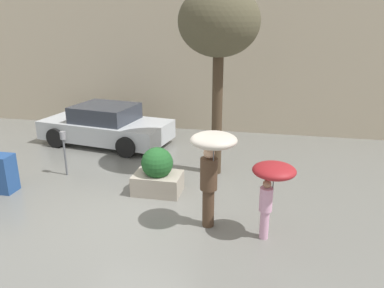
{
  "coord_description": "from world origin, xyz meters",
  "views": [
    {
      "loc": [
        2.62,
        -6.6,
        3.86
      ],
      "look_at": [
        0.93,
        1.6,
        1.05
      ],
      "focal_mm": 35.0,
      "sensor_mm": 36.0,
      "label": 1
    }
  ],
  "objects_px": {
    "person_adult": "(212,157)",
    "parked_car_near": "(106,126)",
    "street_tree": "(219,25)",
    "newspaper_box": "(3,173)",
    "parking_meter": "(64,144)",
    "planter_box": "(157,173)",
    "person_child": "(272,179)"
  },
  "relations": [
    {
      "from": "person_child",
      "to": "parking_meter",
      "type": "relative_size",
      "value": 1.25
    },
    {
      "from": "parked_car_near",
      "to": "newspaper_box",
      "type": "distance_m",
      "value": 3.96
    },
    {
      "from": "person_adult",
      "to": "street_tree",
      "type": "bearing_deg",
      "value": 144.3
    },
    {
      "from": "street_tree",
      "to": "planter_box",
      "type": "bearing_deg",
      "value": -128.5
    },
    {
      "from": "person_child",
      "to": "parked_car_near",
      "type": "height_order",
      "value": "person_child"
    },
    {
      "from": "street_tree",
      "to": "newspaper_box",
      "type": "distance_m",
      "value": 6.1
    },
    {
      "from": "street_tree",
      "to": "parking_meter",
      "type": "xyz_separation_m",
      "value": [
        -3.77,
        -0.94,
        -2.87
      ]
    },
    {
      "from": "planter_box",
      "to": "street_tree",
      "type": "height_order",
      "value": "street_tree"
    },
    {
      "from": "parking_meter",
      "to": "planter_box",
      "type": "bearing_deg",
      "value": -11.15
    },
    {
      "from": "parked_car_near",
      "to": "parking_meter",
      "type": "height_order",
      "value": "parked_car_near"
    },
    {
      "from": "parking_meter",
      "to": "newspaper_box",
      "type": "relative_size",
      "value": 1.3
    },
    {
      "from": "person_adult",
      "to": "parked_car_near",
      "type": "relative_size",
      "value": 0.45
    },
    {
      "from": "person_adult",
      "to": "person_child",
      "type": "distance_m",
      "value": 1.14
    },
    {
      "from": "person_child",
      "to": "parking_meter",
      "type": "xyz_separation_m",
      "value": [
        -5.16,
        1.95,
        -0.33
      ]
    },
    {
      "from": "planter_box",
      "to": "person_adult",
      "type": "bearing_deg",
      "value": -41.79
    },
    {
      "from": "planter_box",
      "to": "person_adult",
      "type": "height_order",
      "value": "person_adult"
    },
    {
      "from": "street_tree",
      "to": "parking_meter",
      "type": "relative_size",
      "value": 3.94
    },
    {
      "from": "parked_car_near",
      "to": "planter_box",
      "type": "bearing_deg",
      "value": -130.82
    },
    {
      "from": "person_adult",
      "to": "planter_box",
      "type": "bearing_deg",
      "value": -173.58
    },
    {
      "from": "planter_box",
      "to": "newspaper_box",
      "type": "height_order",
      "value": "planter_box"
    },
    {
      "from": "person_child",
      "to": "planter_box",
      "type": "bearing_deg",
      "value": 142.66
    },
    {
      "from": "person_child",
      "to": "parked_car_near",
      "type": "xyz_separation_m",
      "value": [
        -5.22,
        4.63,
        -0.6
      ]
    },
    {
      "from": "person_adult",
      "to": "person_child",
      "type": "height_order",
      "value": "person_adult"
    },
    {
      "from": "person_child",
      "to": "street_tree",
      "type": "relative_size",
      "value": 0.32
    },
    {
      "from": "newspaper_box",
      "to": "parking_meter",
      "type": "bearing_deg",
      "value": 52.27
    },
    {
      "from": "person_child",
      "to": "street_tree",
      "type": "xyz_separation_m",
      "value": [
        -1.39,
        2.89,
        2.54
      ]
    },
    {
      "from": "planter_box",
      "to": "person_adult",
      "type": "xyz_separation_m",
      "value": [
        1.45,
        -1.29,
        0.97
      ]
    },
    {
      "from": "parked_car_near",
      "to": "newspaper_box",
      "type": "bearing_deg",
      "value": 176.72
    },
    {
      "from": "street_tree",
      "to": "newspaper_box",
      "type": "relative_size",
      "value": 5.13
    },
    {
      "from": "planter_box",
      "to": "person_child",
      "type": "xyz_separation_m",
      "value": [
        2.55,
        -1.44,
        0.7
      ]
    },
    {
      "from": "planter_box",
      "to": "street_tree",
      "type": "xyz_separation_m",
      "value": [
        1.15,
        1.45,
        3.24
      ]
    },
    {
      "from": "planter_box",
      "to": "parking_meter",
      "type": "relative_size",
      "value": 0.94
    }
  ]
}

